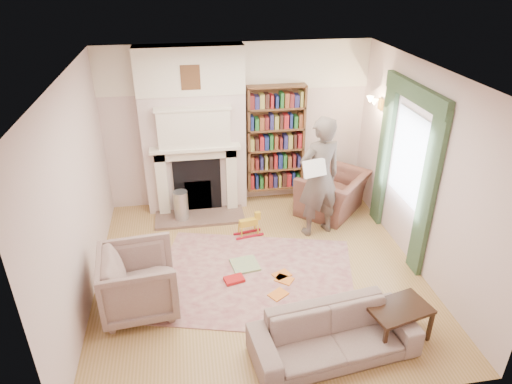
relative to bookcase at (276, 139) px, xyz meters
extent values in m
plane|color=olive|center=(-0.65, -2.12, -1.18)|extent=(4.50, 4.50, 0.00)
plane|color=white|center=(-0.65, -2.12, 1.62)|extent=(4.50, 4.50, 0.00)
plane|color=beige|center=(-0.65, 0.13, 0.22)|extent=(4.50, 0.00, 4.50)
plane|color=beige|center=(-0.65, -4.37, 0.22)|extent=(4.50, 0.00, 4.50)
plane|color=beige|center=(-2.90, -2.12, 0.22)|extent=(0.00, 4.50, 4.50)
plane|color=beige|center=(1.60, -2.12, 0.22)|extent=(0.00, 4.50, 4.50)
cube|color=beige|center=(-1.40, -0.04, 0.22)|extent=(1.70, 0.35, 2.80)
cube|color=silver|center=(-1.40, -0.33, 0.04)|extent=(1.47, 0.24, 0.05)
cube|color=black|center=(-1.40, -0.24, -0.68)|extent=(0.80, 0.06, 0.96)
cube|color=silver|center=(-1.40, -0.31, 0.38)|extent=(1.15, 0.18, 0.62)
cube|color=brown|center=(0.00, 0.00, 0.00)|extent=(1.00, 0.24, 1.85)
cube|color=silver|center=(1.58, -1.72, 0.27)|extent=(0.02, 0.90, 1.30)
cube|color=#334C31|center=(1.55, -2.42, 0.02)|extent=(0.07, 0.32, 2.40)
cube|color=#334C31|center=(1.55, -1.02, 0.02)|extent=(0.07, 0.32, 2.40)
cube|color=#334C31|center=(1.54, -1.72, 1.20)|extent=(0.09, 1.70, 0.24)
cube|color=#BCA28E|center=(-0.73, -2.26, -1.17)|extent=(3.15, 2.71, 0.01)
imported|color=#54302D|center=(0.89, -0.63, -0.81)|extent=(1.46, 1.47, 0.72)
imported|color=gray|center=(-2.24, -2.62, -0.75)|extent=(1.01, 0.98, 0.84)
imported|color=gray|center=(-0.08, -3.73, -0.91)|extent=(1.92, 0.95, 0.54)
imported|color=#574C45|center=(0.44, -1.23, -0.20)|extent=(0.81, 0.64, 1.96)
cube|color=white|center=(0.29, -1.43, 0.06)|extent=(0.39, 0.20, 0.25)
cylinder|color=#B5B9BE|center=(-1.70, -0.53, -0.90)|extent=(0.29, 0.29, 0.55)
cube|color=#F2DF55|center=(-0.83, -1.97, -1.15)|extent=(0.43, 0.43, 0.03)
cube|color=#AC1316|center=(-1.02, -2.29, -1.14)|extent=(0.30, 0.23, 0.04)
cube|color=red|center=(-0.48, -2.68, -1.16)|extent=(0.30, 0.28, 0.02)
cube|color=red|center=(-0.34, -2.38, -1.16)|extent=(0.30, 0.29, 0.02)
cube|color=red|center=(-0.35, -2.28, -1.16)|extent=(0.29, 0.26, 0.02)
camera|label=1|loc=(-1.54, -7.29, 2.84)|focal=32.00mm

